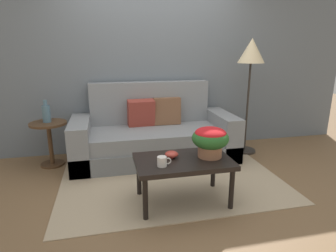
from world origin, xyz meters
TOP-DOWN VIEW (x-y plane):
  - ground_plane at (0.00, 0.00)m, footprint 14.00×14.00m
  - wall_back at (0.00, 1.27)m, footprint 6.40×0.12m
  - area_rug at (0.00, 0.12)m, footprint 2.55×1.91m
  - couch at (-0.07, 0.79)m, footprint 2.23×0.91m
  - coffee_table at (0.00, -0.47)m, footprint 0.94×0.58m
  - side_table at (-1.46, 0.82)m, footprint 0.47×0.47m
  - floor_lamp at (1.31, 0.73)m, footprint 0.37×0.37m
  - potted_plant at (0.28, -0.46)m, footprint 0.37×0.37m
  - coffee_mug at (-0.24, -0.59)m, footprint 0.13×0.09m
  - snack_bowl at (-0.10, -0.41)m, footprint 0.13×0.13m
  - table_vase at (-1.47, 0.84)m, footprint 0.10×0.10m

SIDE VIEW (x-z plane):
  - ground_plane at x=0.00m, z-range 0.00..0.00m
  - area_rug at x=0.00m, z-range 0.00..0.01m
  - couch at x=-0.07m, z-range -0.21..0.84m
  - side_table at x=-1.46m, z-range 0.11..0.71m
  - coffee_table at x=0.00m, z-range 0.18..0.64m
  - snack_bowl at x=-0.10m, z-range 0.47..0.54m
  - coffee_mug at x=-0.24m, z-range 0.46..0.56m
  - potted_plant at x=0.28m, z-range 0.50..0.80m
  - table_vase at x=-1.47m, z-range 0.57..0.86m
  - wall_back at x=0.00m, z-range 0.00..2.62m
  - floor_lamp at x=1.31m, z-range 0.55..2.20m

